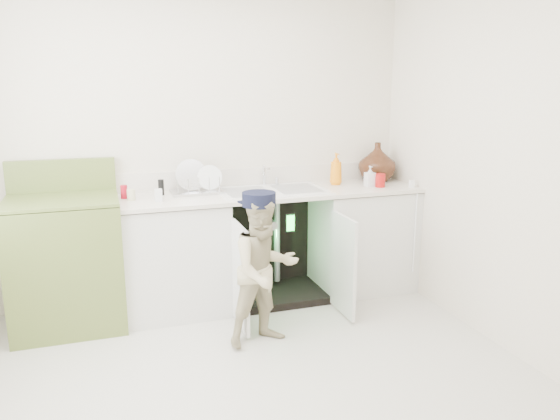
% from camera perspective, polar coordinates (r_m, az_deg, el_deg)
% --- Properties ---
extents(ground, '(3.50, 3.50, 0.00)m').
position_cam_1_polar(ground, '(3.42, -3.52, -17.44)').
color(ground, '#BEB5A6').
rests_on(ground, ground).
extents(room_shell, '(6.00, 5.50, 1.26)m').
position_cam_1_polar(room_shell, '(2.99, -3.85, 3.66)').
color(room_shell, beige).
rests_on(room_shell, ground).
extents(counter_run, '(2.44, 1.02, 1.24)m').
position_cam_1_polar(counter_run, '(4.46, -0.40, -3.31)').
color(counter_run, white).
rests_on(counter_run, ground).
extents(avocado_stove, '(0.77, 0.65, 1.19)m').
position_cam_1_polar(avocado_stove, '(4.23, -21.38, -4.97)').
color(avocado_stove, olive).
rests_on(avocado_stove, ground).
extents(repair_worker, '(0.65, 0.65, 1.05)m').
position_cam_1_polar(repair_worker, '(3.66, -1.63, -6.17)').
color(repair_worker, tan).
rests_on(repair_worker, ground).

